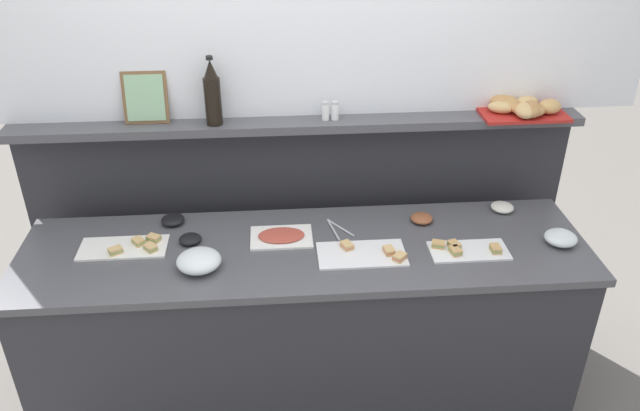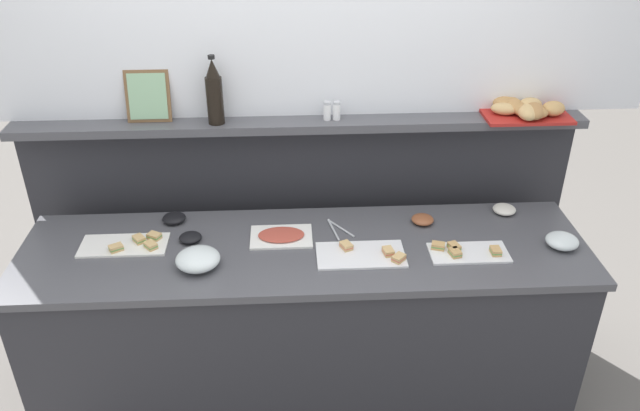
% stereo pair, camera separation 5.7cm
% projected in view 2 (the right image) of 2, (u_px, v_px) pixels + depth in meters
% --- Properties ---
extents(ground_plane, '(12.00, 12.00, 0.00)m').
position_uv_depth(ground_plane, '(303.00, 319.00, 3.75)').
color(ground_plane, slate).
extents(buffet_counter, '(2.48, 0.67, 0.90)m').
position_uv_depth(buffet_counter, '(306.00, 327.00, 3.00)').
color(buffet_counter, '#2D2D33').
rests_on(buffet_counter, ground_plane).
extents(back_ledge_unit, '(2.68, 0.22, 1.32)m').
position_uv_depth(back_ledge_unit, '(302.00, 227.00, 3.33)').
color(back_ledge_unit, '#2D2D33').
rests_on(back_ledge_unit, ground_plane).
extents(sandwich_platter_front, '(0.38, 0.18, 0.04)m').
position_uv_depth(sandwich_platter_front, '(128.00, 244.00, 2.78)').
color(sandwich_platter_front, white).
rests_on(sandwich_platter_front, buffet_counter).
extents(sandwich_platter_side, '(0.34, 0.16, 0.04)m').
position_uv_depth(sandwich_platter_side, '(466.00, 252.00, 2.73)').
color(sandwich_platter_side, white).
rests_on(sandwich_platter_side, buffet_counter).
extents(sandwich_platter_rear, '(0.38, 0.20, 0.04)m').
position_uv_depth(sandwich_platter_rear, '(364.00, 254.00, 2.72)').
color(sandwich_platter_rear, white).
rests_on(sandwich_platter_rear, buffet_counter).
extents(cold_cuts_platter, '(0.28, 0.19, 0.02)m').
position_uv_depth(cold_cuts_platter, '(281.00, 236.00, 2.84)').
color(cold_cuts_platter, white).
rests_on(cold_cuts_platter, buffet_counter).
extents(glass_bowl_large, '(0.19, 0.19, 0.07)m').
position_uv_depth(glass_bowl_large, '(198.00, 260.00, 2.64)').
color(glass_bowl_large, silver).
rests_on(glass_bowl_large, buffet_counter).
extents(glass_bowl_medium, '(0.14, 0.14, 0.06)m').
position_uv_depth(glass_bowl_medium, '(562.00, 241.00, 2.77)').
color(glass_bowl_medium, silver).
rests_on(glass_bowl_medium, buffet_counter).
extents(condiment_bowl_teal, '(0.11, 0.11, 0.04)m').
position_uv_depth(condiment_bowl_teal, '(504.00, 209.00, 3.02)').
color(condiment_bowl_teal, silver).
rests_on(condiment_bowl_teal, buffet_counter).
extents(condiment_bowl_red, '(0.10, 0.10, 0.04)m').
position_uv_depth(condiment_bowl_red, '(423.00, 219.00, 2.95)').
color(condiment_bowl_red, brown).
rests_on(condiment_bowl_red, buffet_counter).
extents(condiment_bowl_dark, '(0.10, 0.10, 0.03)m').
position_uv_depth(condiment_bowl_dark, '(190.00, 237.00, 2.81)').
color(condiment_bowl_dark, black).
rests_on(condiment_bowl_dark, buffet_counter).
extents(condiment_bowl_cream, '(0.11, 0.11, 0.04)m').
position_uv_depth(condiment_bowl_cream, '(174.00, 218.00, 2.95)').
color(condiment_bowl_cream, black).
rests_on(condiment_bowl_cream, buffet_counter).
extents(serving_tongs, '(0.12, 0.18, 0.01)m').
position_uv_depth(serving_tongs, '(337.00, 229.00, 2.90)').
color(serving_tongs, '#B7BABF').
rests_on(serving_tongs, buffet_counter).
extents(wine_bottle_dark, '(0.08, 0.08, 0.32)m').
position_uv_depth(wine_bottle_dark, '(214.00, 93.00, 2.85)').
color(wine_bottle_dark, black).
rests_on(wine_bottle_dark, back_ledge_unit).
extents(salt_shaker, '(0.03, 0.03, 0.09)m').
position_uv_depth(salt_shaker, '(327.00, 111.00, 2.93)').
color(salt_shaker, white).
rests_on(salt_shaker, back_ledge_unit).
extents(pepper_shaker, '(0.03, 0.03, 0.09)m').
position_uv_depth(pepper_shaker, '(337.00, 111.00, 2.93)').
color(pepper_shaker, white).
rests_on(pepper_shaker, back_ledge_unit).
extents(bread_basket, '(0.40, 0.28, 0.08)m').
position_uv_depth(bread_basket, '(525.00, 109.00, 2.96)').
color(bread_basket, '#B2231E').
rests_on(bread_basket, back_ledge_unit).
extents(framed_picture, '(0.20, 0.06, 0.24)m').
position_uv_depth(framed_picture, '(148.00, 96.00, 2.89)').
color(framed_picture, brown).
rests_on(framed_picture, back_ledge_unit).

